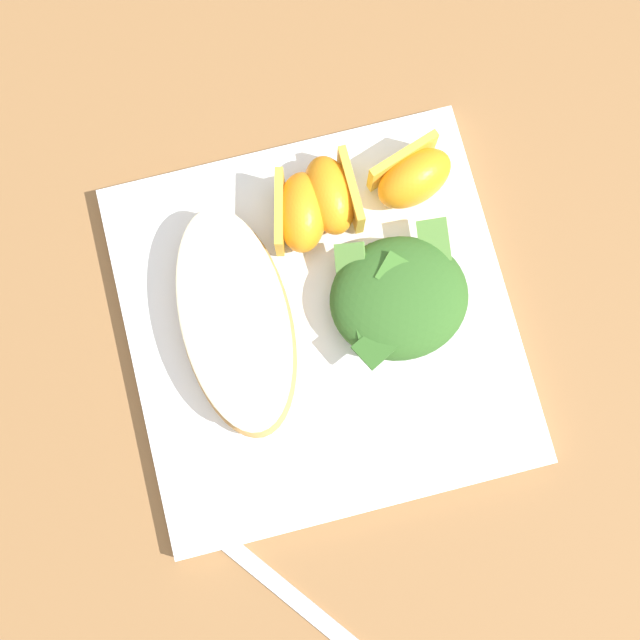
{
  "coord_description": "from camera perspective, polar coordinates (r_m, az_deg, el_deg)",
  "views": [
    {
      "loc": [
        0.02,
        0.09,
        0.58
      ],
      "look_at": [
        0.0,
        0.0,
        0.03
      ],
      "focal_mm": 43.99,
      "sensor_mm": 36.0,
      "label": 1
    }
  ],
  "objects": [
    {
      "name": "ground",
      "position": [
        0.59,
        0.0,
        -0.42
      ],
      "size": [
        3.0,
        3.0,
        0.0
      ],
      "primitive_type": "plane",
      "color": "olive"
    },
    {
      "name": "white_plate",
      "position": [
        0.58,
        0.0,
        -0.3
      ],
      "size": [
        0.28,
        0.28,
        0.02
      ],
      "primitive_type": "cube",
      "color": "white",
      "rests_on": "ground"
    },
    {
      "name": "cheesy_pizza_bread",
      "position": [
        0.56,
        -6.15,
        -0.03
      ],
      "size": [
        0.08,
        0.17,
        0.04
      ],
      "color": "tan",
      "rests_on": "white_plate"
    },
    {
      "name": "green_salad_pile",
      "position": [
        0.56,
        5.73,
        1.68
      ],
      "size": [
        0.1,
        0.1,
        0.04
      ],
      "color": "#336023",
      "rests_on": "white_plate"
    },
    {
      "name": "orange_wedge_front",
      "position": [
        0.59,
        6.78,
        10.33
      ],
      "size": [
        0.07,
        0.05,
        0.04
      ],
      "color": "orange",
      "rests_on": "white_plate"
    },
    {
      "name": "orange_wedge_middle",
      "position": [
        0.58,
        0.87,
        9.1
      ],
      "size": [
        0.04,
        0.06,
        0.04
      ],
      "color": "orange",
      "rests_on": "white_plate"
    },
    {
      "name": "orange_wedge_rear",
      "position": [
        0.57,
        -1.51,
        7.83
      ],
      "size": [
        0.05,
        0.07,
        0.04
      ],
      "color": "orange",
      "rests_on": "white_plate"
    },
    {
      "name": "metal_fork",
      "position": [
        0.59,
        1.44,
        -21.98
      ],
      "size": [
        0.13,
        0.16,
        0.01
      ],
      "color": "silver",
      "rests_on": "ground"
    }
  ]
}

